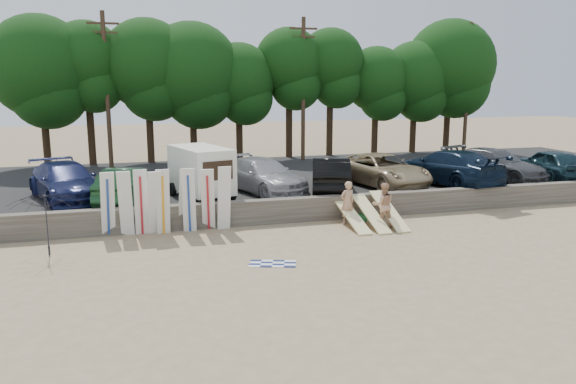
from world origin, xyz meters
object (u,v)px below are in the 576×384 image
car_2 (263,175)px  beachgoer_b (383,205)px  car_1 (127,185)px  box_trailer (201,170)px  beach_umbrella (47,224)px  car_7 (550,164)px  car_3 (331,174)px  beachgoer_a (347,203)px  car_6 (495,165)px  cooler (361,217)px  car_5 (448,167)px  car_0 (66,182)px  car_4 (382,170)px

car_2 → beachgoer_b: 6.23m
car_1 → car_2: 6.06m
box_trailer → beach_umbrella: box_trailer is taller
car_7 → box_trailer: bearing=3.4°
car_3 → beachgoer_b: 4.39m
car_7 → beachgoer_a: (-12.84, -3.50, -0.60)m
box_trailer → beachgoer_a: (5.50, -3.47, -1.08)m
car_6 → beachgoer_b: 9.85m
car_6 → cooler: 9.86m
box_trailer → car_2: size_ratio=0.72×
box_trailer → car_2: box_trailer is taller
box_trailer → beach_umbrella: (-5.72, -4.82, -0.87)m
car_2 → car_3: size_ratio=1.10×
box_trailer → car_2: (2.90, 0.57, -0.48)m
car_7 → car_3: bearing=3.7°
box_trailer → cooler: bearing=-43.3°
car_1 → car_3: (9.17, -0.04, 0.05)m
beachgoer_a → beach_umbrella: (-11.22, -1.35, 0.21)m
car_2 → cooler: size_ratio=14.07×
box_trailer → car_6: box_trailer is taller
car_1 → car_5: (15.37, -0.02, 0.12)m
car_2 → beachgoer_a: (2.61, -4.03, -0.59)m
car_3 → beach_umbrella: size_ratio=1.99×
box_trailer → car_3: size_ratio=0.80×
car_1 → car_0: bearing=-6.4°
box_trailer → car_6: bearing=-14.1°
car_2 → car_5: 9.35m
car_0 → beach_umbrella: size_ratio=2.30×
box_trailer → beachgoer_a: 6.59m
car_1 → car_5: bearing=-163.6°
car_0 → beachgoer_b: car_0 is taller
beach_umbrella → car_4: bearing=20.3°
car_4 → beach_umbrella: car_4 is taller
beachgoer_b → beachgoer_a: bearing=-26.2°
car_6 → beachgoer_a: 10.54m
car_0 → car_6: (20.93, -0.61, -0.01)m
car_3 → car_7: bearing=-161.2°
car_2 → beach_umbrella: (-8.62, -5.39, -0.38)m
beachgoer_b → beach_umbrella: size_ratio=0.74×
car_3 → beachgoer_a: bearing=99.8°
car_1 → cooler: 9.99m
car_2 → beachgoer_b: bearing=-72.1°
car_1 → beachgoer_a: 9.33m
box_trailer → beachgoer_b: size_ratio=2.15×
car_7 → car_2: bearing=1.3°
box_trailer → beachgoer_b: 8.04m
beachgoer_a → cooler: size_ratio=4.66×
car_3 → car_7: size_ratio=1.06×
car_4 → beachgoer_a: size_ratio=3.17×
beach_umbrella → car_6: bearing=14.1°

